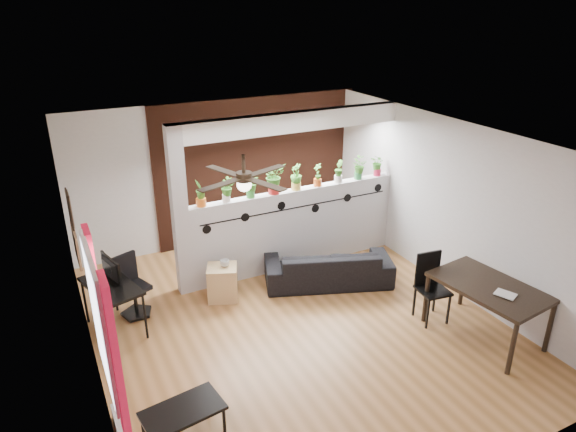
{
  "coord_description": "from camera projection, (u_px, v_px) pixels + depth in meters",
  "views": [
    {
      "loc": [
        -2.79,
        -5.35,
        4.17
      ],
      "look_at": [
        0.2,
        0.6,
        1.34
      ],
      "focal_mm": 32.0,
      "sensor_mm": 36.0,
      "label": 1
    }
  ],
  "objects": [
    {
      "name": "pier_column",
      "position": [
        180.0,
        213.0,
        7.45
      ],
      "size": [
        0.22,
        0.2,
        2.6
      ],
      "primitive_type": "cube",
      "color": "#BCBCC1",
      "rests_on": "ground"
    },
    {
      "name": "window_assembly",
      "position": [
        102.0,
        324.0,
        4.55
      ],
      "size": [
        0.09,
        1.3,
        1.55
      ],
      "color": "white",
      "rests_on": "room_shell"
    },
    {
      "name": "coffee_table",
      "position": [
        183.0,
        413.0,
        5.15
      ],
      "size": [
        0.86,
        0.55,
        0.38
      ],
      "color": "black",
      "rests_on": "ground"
    },
    {
      "name": "ceiling_header",
      "position": [
        297.0,
        122.0,
        7.79
      ],
      "size": [
        3.6,
        0.18,
        0.3
      ],
      "primitive_type": "cube",
      "color": "white",
      "rests_on": "room_shell"
    },
    {
      "name": "ceiling_fan",
      "position": [
        244.0,
        180.0,
        5.7
      ],
      "size": [
        1.19,
        1.19,
        0.43
      ],
      "color": "black",
      "rests_on": "room_shell"
    },
    {
      "name": "potted_plant_3",
      "position": [
        274.0,
        178.0,
        7.96
      ],
      "size": [
        0.31,
        0.28,
        0.49
      ],
      "color": "red",
      "rests_on": "partition_wall"
    },
    {
      "name": "vine_decal",
      "position": [
        299.0,
        207.0,
        8.25
      ],
      "size": [
        3.31,
        0.01,
        0.3
      ],
      "color": "black",
      "rests_on": "partition_wall"
    },
    {
      "name": "folding_chair",
      "position": [
        430.0,
        281.0,
        7.09
      ],
      "size": [
        0.45,
        0.45,
        0.98
      ],
      "color": "black",
      "rests_on": "ground"
    },
    {
      "name": "potted_plant_8",
      "position": [
        378.0,
        165.0,
        8.8
      ],
      "size": [
        0.19,
        0.21,
        0.37
      ],
      "color": "#C21F42",
      "rests_on": "partition_wall"
    },
    {
      "name": "potted_plant_4",
      "position": [
        296.0,
        176.0,
        8.14
      ],
      "size": [
        0.2,
        0.23,
        0.43
      ],
      "color": "#EAC852",
      "rests_on": "partition_wall"
    },
    {
      "name": "potted_plant_0",
      "position": [
        200.0,
        192.0,
        7.48
      ],
      "size": [
        0.26,
        0.27,
        0.42
      ],
      "color": "orange",
      "rests_on": "partition_wall"
    },
    {
      "name": "potted_plant_5",
      "position": [
        318.0,
        174.0,
        8.31
      ],
      "size": [
        0.16,
        0.19,
        0.38
      ],
      "color": "#D35418",
      "rests_on": "partition_wall"
    },
    {
      "name": "book",
      "position": [
        503.0,
        297.0,
        6.3
      ],
      "size": [
        0.26,
        0.3,
        0.02
      ],
      "primitive_type": "imported",
      "rotation": [
        0.0,
        0.0,
        0.4
      ],
      "color": "gray",
      "rests_on": "dining_table"
    },
    {
      "name": "monitor",
      "position": [
        108.0,
        274.0,
        6.83
      ],
      "size": [
        0.31,
        0.13,
        0.17
      ],
      "primitive_type": "imported",
      "rotation": [
        0.0,
        0.0,
        1.83
      ],
      "color": "black",
      "rests_on": "computer_desk"
    },
    {
      "name": "framed_art",
      "position": [
        70.0,
        209.0,
        6.14
      ],
      "size": [
        0.03,
        0.34,
        0.44
      ],
      "color": "#8C7259",
      "rests_on": "room_shell"
    },
    {
      "name": "potted_plant_2",
      "position": [
        250.0,
        185.0,
        7.82
      ],
      "size": [
        0.24,
        0.23,
        0.38
      ],
      "color": "green",
      "rests_on": "partition_wall"
    },
    {
      "name": "potted_plant_7",
      "position": [
        358.0,
        167.0,
        8.63
      ],
      "size": [
        0.19,
        0.22,
        0.38
      ],
      "color": "#2F8243",
      "rests_on": "partition_wall"
    },
    {
      "name": "brick_panel",
      "position": [
        259.0,
        168.0,
        9.45
      ],
      "size": [
        3.9,
        0.05,
        2.6
      ],
      "primitive_type": "cube",
      "color": "#9B472D",
      "rests_on": "ground"
    },
    {
      "name": "office_chair",
      "position": [
        132.0,
        290.0,
        7.22
      ],
      "size": [
        0.49,
        0.49,
        0.89
      ],
      "color": "black",
      "rests_on": "ground"
    },
    {
      "name": "potted_plant_1",
      "position": [
        226.0,
        189.0,
        7.66
      ],
      "size": [
        0.17,
        0.2,
        0.37
      ],
      "color": "white",
      "rests_on": "partition_wall"
    },
    {
      "name": "computer_desk",
      "position": [
        111.0,
        289.0,
        6.76
      ],
      "size": [
        0.76,
        1.08,
        0.71
      ],
      "color": "black",
      "rests_on": "ground"
    },
    {
      "name": "cube_shelf",
      "position": [
        223.0,
        283.0,
        7.65
      ],
      "size": [
        0.55,
        0.52,
        0.53
      ],
      "primitive_type": "cube",
      "rotation": [
        0.0,
        0.0,
        -0.39
      ],
      "color": "tan",
      "rests_on": "ground"
    },
    {
      "name": "potted_plant_6",
      "position": [
        339.0,
        171.0,
        8.47
      ],
      "size": [
        0.23,
        0.24,
        0.38
      ],
      "color": "white",
      "rests_on": "partition_wall"
    },
    {
      "name": "dining_table",
      "position": [
        489.0,
        291.0,
        6.63
      ],
      "size": [
        1.03,
        1.51,
        0.77
      ],
      "color": "black",
      "rests_on": "ground"
    },
    {
      "name": "partition_wall",
      "position": [
        296.0,
        228.0,
        8.49
      ],
      "size": [
        3.6,
        0.18,
        1.35
      ],
      "primitive_type": "cube",
      "color": "#BCBCC1",
      "rests_on": "ground"
    },
    {
      "name": "corkboard",
      "position": [
        76.0,
        245.0,
        6.37
      ],
      "size": [
        0.03,
        0.6,
        0.45
      ],
      "primitive_type": "cube",
      "color": "#8C6443",
      "rests_on": "room_shell"
    },
    {
      "name": "sofa",
      "position": [
        328.0,
        267.0,
        8.08
      ],
      "size": [
        2.02,
        1.35,
        0.55
      ],
      "primitive_type": "imported",
      "rotation": [
        0.0,
        0.0,
        2.78
      ],
      "color": "black",
      "rests_on": "ground"
    },
    {
      "name": "room_shell",
      "position": [
        295.0,
        238.0,
        6.68
      ],
      "size": [
        6.3,
        7.1,
        2.9
      ],
      "color": "brown",
      "rests_on": "ground"
    },
    {
      "name": "cup",
      "position": [
        225.0,
        263.0,
        7.55
      ],
      "size": [
        0.16,
        0.16,
        0.1
      ],
      "primitive_type": "imported",
      "rotation": [
        0.0,
        0.0,
        -0.28
      ],
      "color": "gray",
      "rests_on": "cube_shelf"
    }
  ]
}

